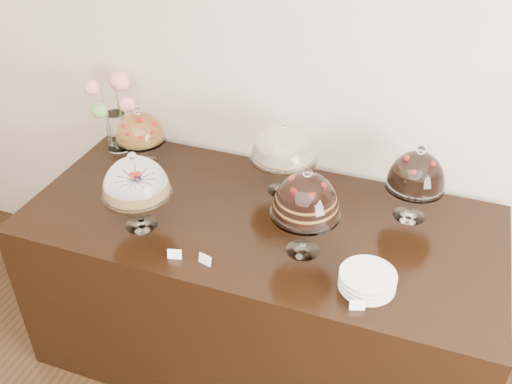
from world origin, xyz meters
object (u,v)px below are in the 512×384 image
(display_counter, at_px, (259,288))
(cake_stand_cheesecake, at_px, (284,146))
(cake_stand_dark_choco, at_px, (417,174))
(flower_vase, at_px, (114,111))
(cake_stand_fruit_tart, at_px, (140,130))
(cake_stand_choco_layer, at_px, (306,199))
(plate_stack, at_px, (367,281))
(cake_stand_sugar_sponge, at_px, (135,181))

(display_counter, distance_m, cake_stand_cheesecake, 0.75)
(cake_stand_dark_choco, distance_m, flower_vase, 1.61)
(cake_stand_dark_choco, xyz_separation_m, flower_vase, (-1.61, 0.10, -0.01))
(cake_stand_fruit_tart, bearing_deg, cake_stand_dark_choco, -0.24)
(display_counter, xyz_separation_m, cake_stand_cheesecake, (0.03, 0.26, 0.70))
(cake_stand_dark_choco, relative_size, cake_stand_fruit_tart, 1.16)
(cake_stand_choco_layer, relative_size, plate_stack, 1.91)
(cake_stand_fruit_tart, xyz_separation_m, flower_vase, (-0.21, 0.09, 0.03))
(cake_stand_fruit_tart, bearing_deg, cake_stand_sugar_sponge, -61.85)
(plate_stack, bearing_deg, cake_stand_sugar_sponge, 177.04)
(flower_vase, bearing_deg, cake_stand_cheesecake, -5.54)
(display_counter, distance_m, cake_stand_fruit_tart, 1.03)
(plate_stack, bearing_deg, flower_vase, 157.12)
(cake_stand_choco_layer, bearing_deg, cake_stand_cheesecake, 118.60)
(cake_stand_fruit_tart, distance_m, plate_stack, 1.43)
(cake_stand_dark_choco, bearing_deg, plate_stack, -100.03)
(cake_stand_choco_layer, height_order, flower_vase, cake_stand_choco_layer)
(cake_stand_choco_layer, bearing_deg, cake_stand_dark_choco, 45.69)
(display_counter, xyz_separation_m, cake_stand_sugar_sponge, (-0.49, -0.23, 0.69))
(cake_stand_sugar_sponge, distance_m, cake_stand_choco_layer, 0.75)
(cake_stand_choco_layer, distance_m, cake_stand_fruit_tart, 1.09)
(cake_stand_choco_layer, xyz_separation_m, cake_stand_cheesecake, (-0.22, 0.41, -0.02))
(display_counter, bearing_deg, plate_stack, -27.21)
(cake_stand_cheesecake, xyz_separation_m, flower_vase, (-0.99, 0.10, -0.03))
(cake_stand_sugar_sponge, distance_m, cake_stand_cheesecake, 0.71)
(cake_stand_sugar_sponge, bearing_deg, cake_stand_choco_layer, 6.11)
(cake_stand_dark_choco, relative_size, plate_stack, 1.70)
(cake_stand_choco_layer, bearing_deg, cake_stand_fruit_tart, 157.70)
(display_counter, bearing_deg, cake_stand_choco_layer, -30.94)
(display_counter, distance_m, cake_stand_choco_layer, 0.78)
(cake_stand_cheesecake, height_order, cake_stand_fruit_tart, cake_stand_cheesecake)
(cake_stand_choco_layer, relative_size, flower_vase, 1.02)
(display_counter, xyz_separation_m, cake_stand_choco_layer, (0.25, -0.15, 0.72))
(display_counter, height_order, cake_stand_cheesecake, cake_stand_cheesecake)
(cake_stand_sugar_sponge, height_order, cake_stand_cheesecake, cake_stand_cheesecake)
(cake_stand_dark_choco, height_order, plate_stack, cake_stand_dark_choco)
(cake_stand_fruit_tart, relative_size, plate_stack, 1.47)
(display_counter, relative_size, cake_stand_dark_choco, 5.89)
(cake_stand_cheesecake, relative_size, flower_vase, 0.95)
(cake_stand_sugar_sponge, bearing_deg, cake_stand_cheesecake, 43.22)
(flower_vase, bearing_deg, cake_stand_sugar_sponge, -51.29)
(cake_stand_sugar_sponge, xyz_separation_m, plate_stack, (1.05, -0.05, -0.20))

